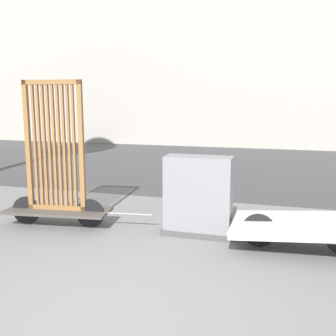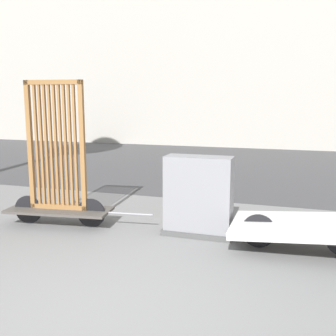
% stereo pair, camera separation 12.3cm
% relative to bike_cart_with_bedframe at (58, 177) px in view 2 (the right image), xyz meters
% --- Properties ---
extents(ground_plane, '(60.00, 60.00, 0.00)m').
position_rel_bike_cart_with_bedframe_xyz_m(ground_plane, '(1.80, -2.21, -0.78)').
color(ground_plane, slate).
extents(road_strip, '(56.00, 9.07, 0.01)m').
position_rel_bike_cart_with_bedframe_xyz_m(road_strip, '(1.80, 6.76, -0.77)').
color(road_strip, '#424244').
rests_on(road_strip, ground_plane).
extents(building_facade, '(48.00, 4.00, 11.69)m').
position_rel_bike_cart_with_bedframe_xyz_m(building_facade, '(1.80, 13.29, 5.07)').
color(building_facade, '#B2ADA3').
rests_on(building_facade, ground_plane).
extents(bike_cart_with_bedframe, '(2.36, 0.80, 2.26)m').
position_rel_bike_cart_with_bedframe_xyz_m(bike_cart_with_bedframe, '(0.00, 0.00, 0.00)').
color(bike_cart_with_bedframe, '#4C4742').
rests_on(bike_cart_with_bedframe, ground_plane).
extents(bike_cart_with_mattress, '(2.40, 1.07, 0.46)m').
position_rel_bike_cart_with_bedframe_xyz_m(bike_cart_with_mattress, '(3.62, -0.00, -0.45)').
color(bike_cart_with_mattress, '#4C4742').
rests_on(bike_cart_with_mattress, ground_plane).
extents(utility_cabinet, '(1.03, 0.45, 1.17)m').
position_rel_bike_cart_with_bedframe_xyz_m(utility_cabinet, '(2.19, 0.24, -0.23)').
color(utility_cabinet, '#4C4C4C').
rests_on(utility_cabinet, ground_plane).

